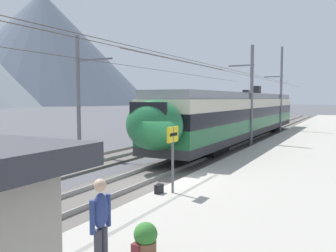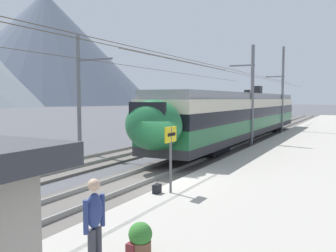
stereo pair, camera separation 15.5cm
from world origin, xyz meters
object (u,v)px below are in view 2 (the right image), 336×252
(train_far_track, at_px, (237,109))
(platform_sign, at_px, (171,144))
(passenger_walking, at_px, (94,221))
(potted_plant_platform_edge, at_px, (140,238))
(handbag_near_sign, at_px, (157,189))
(catenary_mast_mid, at_px, (250,94))
(catenary_mast_far_side, at_px, (81,92))
(handbag_beside_passenger, at_px, (134,249))
(train_near_platform, at_px, (242,114))
(catenary_mast_east, at_px, (281,90))

(train_far_track, height_order, platform_sign, train_far_track)
(passenger_walking, bearing_deg, potted_plant_platform_edge, -17.73)
(handbag_near_sign, bearing_deg, catenary_mast_mid, 3.54)
(catenary_mast_far_side, height_order, handbag_beside_passenger, catenary_mast_far_side)
(catenary_mast_mid, bearing_deg, train_far_track, 20.17)
(train_near_platform, bearing_deg, train_far_track, 18.69)
(train_far_track, height_order, potted_plant_platform_edge, train_far_track)
(catenary_mast_mid, distance_m, catenary_mast_far_side, 11.34)
(train_far_track, relative_size, passenger_walking, 16.83)
(catenary_mast_east, relative_size, handbag_beside_passenger, 115.34)
(catenary_mast_east, bearing_deg, platform_sign, -177.20)
(train_far_track, bearing_deg, platform_sign, -166.69)
(train_far_track, distance_m, catenary_mast_mid, 17.30)
(handbag_beside_passenger, bearing_deg, catenary_mast_far_side, 45.25)
(train_near_platform, relative_size, passenger_walking, 16.95)
(catenary_mast_mid, bearing_deg, handbag_near_sign, -176.46)
(handbag_beside_passenger, relative_size, potted_plant_platform_edge, 0.64)
(handbag_near_sign, relative_size, potted_plant_platform_edge, 0.63)
(train_far_track, distance_m, catenary_mast_east, 8.08)
(catenary_mast_far_side, xyz_separation_m, platform_sign, (-6.34, -9.37, -1.86))
(catenary_mast_east, bearing_deg, train_far_track, 49.77)
(catenary_mast_mid, bearing_deg, passenger_walking, -172.51)
(catenary_mast_east, xyz_separation_m, catenary_mast_far_side, (-19.07, 8.13, -0.48))
(passenger_walking, height_order, handbag_beside_passenger, passenger_walking)
(catenary_mast_far_side, distance_m, potted_plant_platform_edge, 15.67)
(catenary_mast_far_side, distance_m, handbag_near_sign, 11.65)
(platform_sign, relative_size, handbag_beside_passenger, 5.07)
(platform_sign, xyz_separation_m, handbag_beside_passenger, (-4.48, -1.55, -1.43))
(train_near_platform, height_order, catenary_mast_east, catenary_mast_east)
(handbag_beside_passenger, bearing_deg, platform_sign, 19.02)
(platform_sign, distance_m, handbag_near_sign, 1.50)
(catenary_mast_east, bearing_deg, handbag_near_sign, -178.03)
(catenary_mast_far_side, height_order, handbag_near_sign, catenary_mast_far_side)
(catenary_mast_mid, relative_size, potted_plant_platform_edge, 73.79)
(train_far_track, xyz_separation_m, catenary_mast_far_side, (-24.11, 2.17, 1.60))
(handbag_near_sign, bearing_deg, passenger_walking, -161.73)
(catenary_mast_mid, bearing_deg, handbag_beside_passenger, -171.49)
(handbag_near_sign, bearing_deg, platform_sign, -53.76)
(catenary_mast_mid, height_order, passenger_walking, catenary_mast_mid)
(catenary_mast_east, xyz_separation_m, potted_plant_platform_edge, (-29.79, -2.88, -3.57))
(train_near_platform, relative_size, handbag_beside_passenger, 67.27)
(passenger_walking, distance_m, potted_plant_platform_edge, 1.18)
(passenger_walking, distance_m, handbag_beside_passenger, 1.20)
(train_near_platform, xyz_separation_m, catenary_mast_east, (8.49, -1.38, 2.08))
(train_far_track, bearing_deg, catenary_mast_east, -130.23)
(handbag_beside_passenger, bearing_deg, train_far_track, 14.06)
(catenary_mast_mid, height_order, platform_sign, catenary_mast_mid)
(catenary_mast_mid, height_order, handbag_beside_passenger, catenary_mast_mid)
(platform_sign, xyz_separation_m, potted_plant_platform_edge, (-4.39, -1.63, -1.23))
(catenary_mast_mid, xyz_separation_m, catenary_mast_east, (11.14, -0.02, 0.55))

